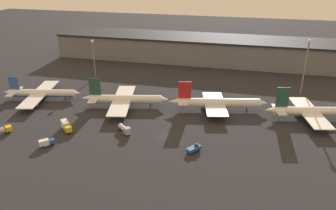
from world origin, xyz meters
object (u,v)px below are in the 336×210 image
object	(u,v)px
service_vehicle_5	(194,149)
airplane_3	(312,111)
service_vehicle_4	(1,130)
service_vehicle_2	(125,129)
service_vehicle_1	(46,142)
airplane_0	(41,93)
service_vehicle_3	(66,126)
airplane_1	(124,99)
airplane_2	(218,103)

from	to	relation	value
service_vehicle_5	airplane_3	bearing A→B (deg)	-12.72
service_vehicle_4	service_vehicle_5	bearing A→B (deg)	-46.95
service_vehicle_2	service_vehicle_1	bearing A→B (deg)	-104.52
service_vehicle_4	service_vehicle_5	distance (m)	76.50
airplane_0	service_vehicle_1	world-z (taller)	airplane_0
service_vehicle_3	service_vehicle_5	size ratio (longest dim) A/B	1.25
airplane_1	service_vehicle_5	size ratio (longest dim) A/B	7.01
airplane_0	service_vehicle_1	size ratio (longest dim) A/B	7.17
airplane_1	service_vehicle_4	xyz separation A→B (m)	(-37.95, -37.12, -1.80)
airplane_1	service_vehicle_1	distance (m)	43.95
service_vehicle_3	service_vehicle_5	xyz separation A→B (m)	(53.05, -3.94, -0.75)
airplane_1	airplane_2	size ratio (longest dim) A/B	0.91
airplane_3	service_vehicle_3	size ratio (longest dim) A/B	5.70
airplane_3	service_vehicle_2	size ratio (longest dim) A/B	6.02
airplane_0	airplane_2	size ratio (longest dim) A/B	0.85
airplane_2	service_vehicle_4	world-z (taller)	airplane_2
service_vehicle_1	service_vehicle_3	bearing A→B (deg)	41.54
airplane_0	service_vehicle_3	distance (m)	38.73
service_vehicle_5	service_vehicle_1	bearing A→B (deg)	136.39
airplane_1	service_vehicle_2	xyz separation A→B (m)	(9.18, -24.65, -1.73)
airplane_1	service_vehicle_2	bearing A→B (deg)	-81.94
service_vehicle_1	service_vehicle_2	size ratio (longest dim) A/B	0.78
airplane_3	service_vehicle_3	distance (m)	104.39
service_vehicle_3	airplane_0	bearing A→B (deg)	-179.19
airplane_1	airplane_2	world-z (taller)	airplane_2
service_vehicle_1	service_vehicle_5	size ratio (longest dim) A/B	0.92
airplane_2	service_vehicle_5	xyz separation A→B (m)	(-4.67, -37.46, -2.37)
airplane_3	airplane_0	bearing A→B (deg)	171.37
airplane_3	service_vehicle_1	xyz separation A→B (m)	(-99.21, -47.72, -1.86)
airplane_3	airplane_2	bearing A→B (deg)	169.33
airplane_0	service_vehicle_4	size ratio (longest dim) A/B	5.23
airplane_1	service_vehicle_3	xyz separation A→B (m)	(-14.67, -28.11, -1.42)
airplane_1	service_vehicle_4	bearing A→B (deg)	-148.01
airplane_1	service_vehicle_2	size ratio (longest dim) A/B	5.95
airplane_3	service_vehicle_2	bearing A→B (deg)	-169.63
service_vehicle_4	service_vehicle_1	bearing A→B (deg)	-60.79
airplane_1	service_vehicle_1	bearing A→B (deg)	-122.97
service_vehicle_3	service_vehicle_2	bearing A→B (deg)	52.13
airplane_0	service_vehicle_2	size ratio (longest dim) A/B	5.59
airplane_0	service_vehicle_5	distance (m)	86.85
airplane_1	service_vehicle_5	world-z (taller)	airplane_1
airplane_0	airplane_1	bearing A→B (deg)	-10.13
service_vehicle_1	airplane_0	bearing A→B (deg)	79.87
service_vehicle_1	service_vehicle_2	distance (m)	29.63
service_vehicle_5	airplane_2	bearing A→B (deg)	29.75
service_vehicle_3	service_vehicle_4	xyz separation A→B (m)	(-23.28, -9.01, -0.38)
airplane_1	service_vehicle_1	size ratio (longest dim) A/B	7.63
service_vehicle_1	service_vehicle_5	distance (m)	54.58
airplane_3	service_vehicle_4	bearing A→B (deg)	-172.61
airplane_2	service_vehicle_4	distance (m)	91.50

